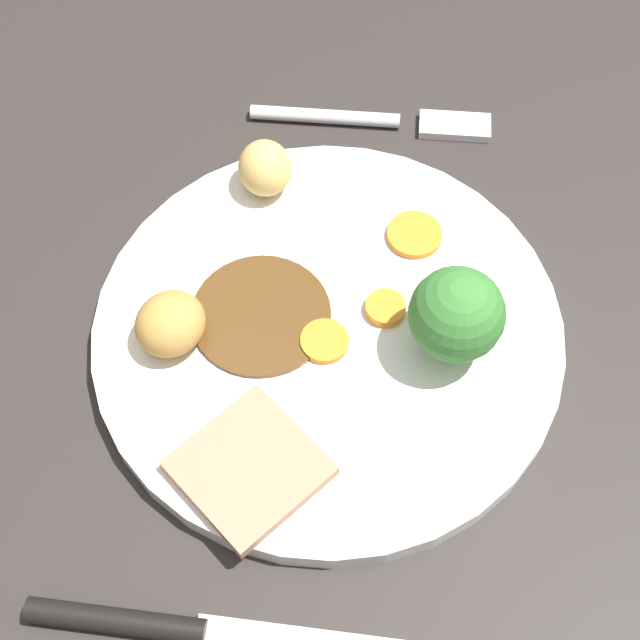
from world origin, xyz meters
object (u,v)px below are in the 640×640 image
object	(u,v)px
carrot_coin_side	(385,308)
knife	(186,630)
broccoli_floret	(456,320)
fork	(378,120)
dinner_plate	(320,336)
roast_potato_right	(265,168)
carrot_coin_front	(324,341)
roast_potato_left	(170,324)
meat_slice_main	(249,468)
carrot_coin_back	(414,235)

from	to	relation	value
carrot_coin_side	knife	xyz separation A→B (cm)	(18.27, -6.60, -1.24)
broccoli_floret	fork	distance (cm)	18.02
dinner_plate	knife	distance (cm)	16.81
fork	dinner_plate	bearing A→B (deg)	-98.38
roast_potato_right	broccoli_floret	world-z (taller)	broccoli_floret
broccoli_floret	carrot_coin_front	bearing A→B (deg)	-83.60
roast_potato_left	carrot_coin_side	distance (cm)	11.59
roast_potato_right	knife	bearing A→B (deg)	3.62
broccoli_floret	carrot_coin_side	bearing A→B (deg)	-116.76
carrot_coin_side	broccoli_floret	bearing A→B (deg)	63.24
carrot_coin_front	knife	size ratio (longest dim) A/B	0.14
meat_slice_main	roast_potato_right	size ratio (longest dim) A/B	1.86
broccoli_floret	fork	world-z (taller)	broccoli_floret
carrot_coin_side	fork	bearing A→B (deg)	-170.14
roast_potato_left	carrot_coin_side	bearing A→B (deg)	108.79
dinner_plate	fork	world-z (taller)	dinner_plate
dinner_plate	meat_slice_main	size ratio (longest dim) A/B	4.03
carrot_coin_front	meat_slice_main	bearing A→B (deg)	-16.38
meat_slice_main	knife	size ratio (longest dim) A/B	0.34
broccoli_floret	carrot_coin_back	bearing A→B (deg)	-158.52
meat_slice_main	broccoli_floret	xyz separation A→B (cm)	(-8.55, 8.92, 2.85)
carrot_coin_side	broccoli_floret	xyz separation A→B (cm)	(1.86, 3.68, 2.95)
roast_potato_left	fork	bearing A→B (deg)	155.29
meat_slice_main	carrot_coin_side	xyz separation A→B (cm)	(-10.41, 5.24, -0.10)
fork	carrot_coin_front	bearing A→B (deg)	-97.10
dinner_plate	broccoli_floret	distance (cm)	8.01
dinner_plate	carrot_coin_front	world-z (taller)	carrot_coin_front
dinner_plate	carrot_coin_front	xyz separation A→B (cm)	(0.81, 0.34, 0.92)
carrot_coin_front	broccoli_floret	xyz separation A→B (cm)	(-0.74, 6.63, 3.03)
carrot_coin_side	dinner_plate	bearing A→B (deg)	-61.48
knife	fork	bearing A→B (deg)	79.62
broccoli_floret	fork	xyz separation A→B (cm)	(-16.37, -6.21, -4.26)
carrot_coin_back	fork	bearing A→B (deg)	-159.79
carrot_coin_front	dinner_plate	bearing A→B (deg)	-156.99
meat_slice_main	carrot_coin_side	world-z (taller)	meat_slice_main
roast_potato_left	broccoli_floret	size ratio (longest dim) A/B	0.67
roast_potato_left	knife	world-z (taller)	roast_potato_left
roast_potato_right	roast_potato_left	bearing A→B (deg)	-13.69
dinner_plate	fork	xyz separation A→B (cm)	(-16.30, 0.77, -0.31)
carrot_coin_back	knife	xyz separation A→B (cm)	(23.46, -7.51, -1.17)
carrot_coin_front	carrot_coin_back	world-z (taller)	same
fork	meat_slice_main	bearing A→B (deg)	-101.91
dinner_plate	carrot_coin_side	world-z (taller)	carrot_coin_side
roast_potato_left	broccoli_floret	distance (cm)	14.82
knife	carrot_coin_back	bearing A→B (deg)	68.97
roast_potato_left	roast_potato_right	size ratio (longest dim) A/B	1.14
meat_slice_main	carrot_coin_side	size ratio (longest dim) A/B	2.85
fork	knife	size ratio (longest dim) A/B	0.83
carrot_coin_back	roast_potato_right	bearing A→B (deg)	-103.28
dinner_plate	carrot_coin_side	distance (cm)	3.88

